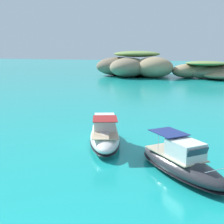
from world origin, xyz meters
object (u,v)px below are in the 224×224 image
at_px(islet_large, 135,67).
at_px(motorboat_charcoal, 181,163).
at_px(islet_small, 211,71).
at_px(motorboat_white, 105,135).

relative_size(islet_large, motorboat_charcoal, 4.05).
distance_m(islet_small, motorboat_charcoal, 62.36).
distance_m(islet_small, motorboat_white, 58.94).
relative_size(motorboat_white, motorboat_charcoal, 1.15).
distance_m(motorboat_white, motorboat_charcoal, 7.04).
bearing_deg(islet_small, motorboat_white, -93.21).
xyz_separation_m(islet_large, motorboat_charcoal, (22.93, -62.91, -1.81)).
height_order(islet_large, motorboat_white, islet_large).
xyz_separation_m(islet_large, motorboat_white, (16.80, -59.47, -1.78)).
bearing_deg(motorboat_charcoal, islet_small, 92.61).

